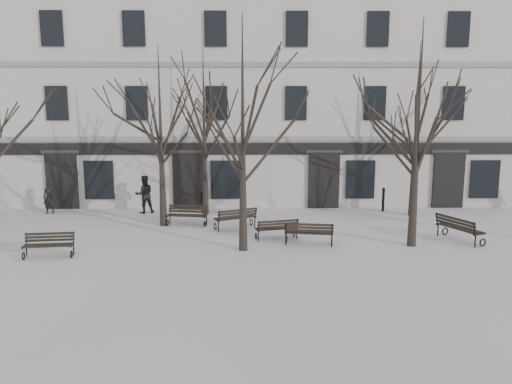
{
  "coord_description": "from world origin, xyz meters",
  "views": [
    {
      "loc": [
        -0.36,
        -17.55,
        5.32
      ],
      "look_at": [
        -0.08,
        3.0,
        1.72
      ],
      "focal_mm": 35.0,
      "sensor_mm": 36.0,
      "label": 1
    }
  ],
  "objects_px": {
    "bench_1": "(277,228)",
    "bench_3": "(187,215)",
    "bench_2": "(309,232)",
    "bench_0": "(49,244)",
    "tree_2": "(419,106)",
    "tree_1": "(243,106)",
    "bench_5": "(459,228)",
    "bench_4": "(236,217)"
  },
  "relations": [
    {
      "from": "tree_1",
      "to": "bench_5",
      "type": "relative_size",
      "value": 4.04
    },
    {
      "from": "bench_1",
      "to": "bench_5",
      "type": "bearing_deg",
      "value": 162.86
    },
    {
      "from": "tree_2",
      "to": "bench_3",
      "type": "xyz_separation_m",
      "value": [
        -8.97,
        3.41,
        -4.78
      ]
    },
    {
      "from": "tree_2",
      "to": "bench_1",
      "type": "relative_size",
      "value": 4.76
    },
    {
      "from": "tree_2",
      "to": "bench_5",
      "type": "distance_m",
      "value": 5.18
    },
    {
      "from": "bench_3",
      "to": "tree_2",
      "type": "bearing_deg",
      "value": -12.58
    },
    {
      "from": "tree_1",
      "to": "bench_1",
      "type": "height_order",
      "value": "tree_1"
    },
    {
      "from": "bench_1",
      "to": "bench_3",
      "type": "height_order",
      "value": "bench_3"
    },
    {
      "from": "bench_4",
      "to": "tree_2",
      "type": "bearing_deg",
      "value": 131.7
    },
    {
      "from": "bench_3",
      "to": "bench_4",
      "type": "xyz_separation_m",
      "value": [
        2.18,
        -0.67,
        0.01
      ]
    },
    {
      "from": "bench_0",
      "to": "bench_5",
      "type": "bearing_deg",
      "value": 0.61
    },
    {
      "from": "bench_1",
      "to": "bench_2",
      "type": "height_order",
      "value": "bench_2"
    },
    {
      "from": "bench_1",
      "to": "bench_3",
      "type": "xyz_separation_m",
      "value": [
        -3.87,
        2.44,
        0.03
      ]
    },
    {
      "from": "bench_4",
      "to": "bench_5",
      "type": "height_order",
      "value": "bench_5"
    },
    {
      "from": "tree_1",
      "to": "bench_4",
      "type": "xyz_separation_m",
      "value": [
        -0.36,
        3.24,
        -4.77
      ]
    },
    {
      "from": "bench_5",
      "to": "bench_4",
      "type": "bearing_deg",
      "value": 52.56
    },
    {
      "from": "bench_3",
      "to": "bench_5",
      "type": "relative_size",
      "value": 0.89
    },
    {
      "from": "tree_2",
      "to": "bench_4",
      "type": "xyz_separation_m",
      "value": [
        -6.79,
        2.74,
        -4.77
      ]
    },
    {
      "from": "tree_1",
      "to": "tree_2",
      "type": "height_order",
      "value": "tree_1"
    },
    {
      "from": "bench_1",
      "to": "bench_3",
      "type": "distance_m",
      "value": 4.57
    },
    {
      "from": "bench_0",
      "to": "bench_3",
      "type": "distance_m",
      "value": 6.35
    },
    {
      "from": "bench_3",
      "to": "bench_1",
      "type": "bearing_deg",
      "value": -23.97
    },
    {
      "from": "bench_1",
      "to": "bench_4",
      "type": "distance_m",
      "value": 2.44
    },
    {
      "from": "bench_0",
      "to": "tree_2",
      "type": "bearing_deg",
      "value": -0.92
    },
    {
      "from": "bench_4",
      "to": "bench_3",
      "type": "bearing_deg",
      "value": -43.26
    },
    {
      "from": "bench_2",
      "to": "bench_3",
      "type": "distance_m",
      "value": 6.03
    },
    {
      "from": "bench_2",
      "to": "bench_5",
      "type": "bearing_deg",
      "value": -166.76
    },
    {
      "from": "bench_3",
      "to": "bench_5",
      "type": "bearing_deg",
      "value": -6.05
    },
    {
      "from": "bench_1",
      "to": "bench_2",
      "type": "bearing_deg",
      "value": 130.26
    },
    {
      "from": "bench_0",
      "to": "bench_2",
      "type": "xyz_separation_m",
      "value": [
        9.37,
        1.37,
        0.04
      ]
    },
    {
      "from": "tree_1",
      "to": "tree_2",
      "type": "distance_m",
      "value": 6.45
    },
    {
      "from": "tree_1",
      "to": "bench_5",
      "type": "distance_m",
      "value": 9.77
    },
    {
      "from": "bench_0",
      "to": "bench_4",
      "type": "bearing_deg",
      "value": 25.26
    },
    {
      "from": "bench_0",
      "to": "bench_2",
      "type": "height_order",
      "value": "bench_2"
    },
    {
      "from": "bench_0",
      "to": "bench_1",
      "type": "xyz_separation_m",
      "value": [
        8.19,
        2.22,
        -0.0
      ]
    },
    {
      "from": "bench_0",
      "to": "bench_3",
      "type": "height_order",
      "value": "bench_3"
    },
    {
      "from": "bench_1",
      "to": "tree_1",
      "type": "bearing_deg",
      "value": 33.68
    },
    {
      "from": "bench_1",
      "to": "bench_0",
      "type": "bearing_deg",
      "value": 0.97
    },
    {
      "from": "bench_1",
      "to": "bench_2",
      "type": "relative_size",
      "value": 0.92
    },
    {
      "from": "tree_2",
      "to": "bench_2",
      "type": "height_order",
      "value": "tree_2"
    },
    {
      "from": "tree_2",
      "to": "bench_2",
      "type": "relative_size",
      "value": 4.4
    },
    {
      "from": "bench_2",
      "to": "bench_3",
      "type": "xyz_separation_m",
      "value": [
        -5.05,
        3.28,
        -0.02
      ]
    }
  ]
}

